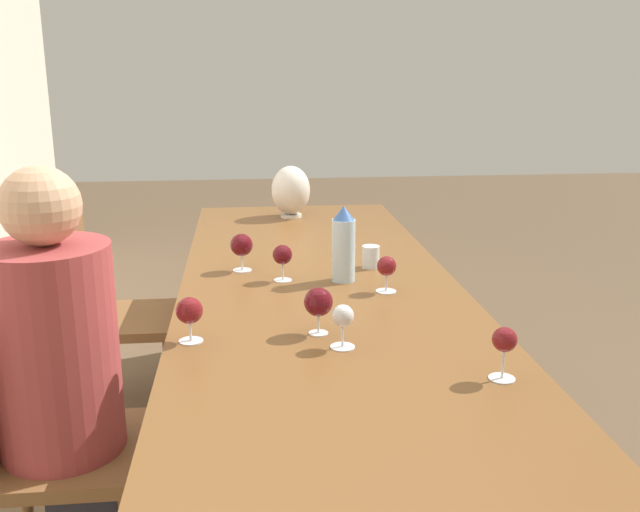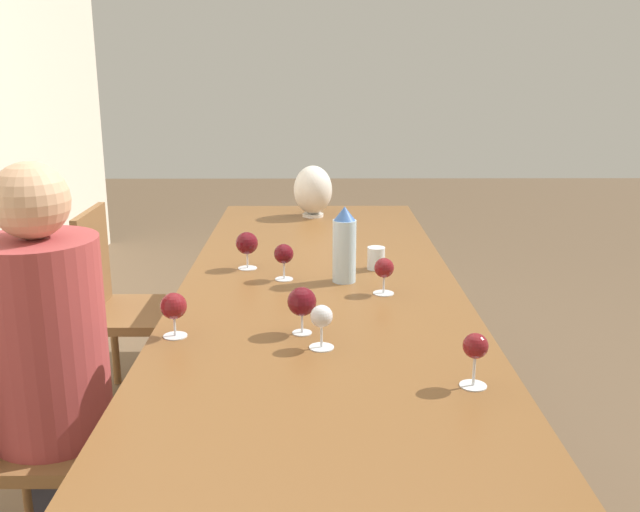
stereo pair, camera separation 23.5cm
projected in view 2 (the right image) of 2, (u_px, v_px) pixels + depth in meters
name	position (u px, v px, depth m)	size (l,w,h in m)	color
ground_plane	(320.00, 468.00, 2.71)	(14.00, 14.00, 0.00)	brown
dining_table	(320.00, 299.00, 2.53)	(2.78, 0.97, 0.74)	brown
water_bottle	(344.00, 245.00, 2.50)	(0.08, 0.08, 0.27)	silver
water_tumbler	(376.00, 258.00, 2.67)	(0.07, 0.07, 0.08)	silver
vase	(313.00, 190.00, 3.56)	(0.19, 0.19, 0.26)	silver
wine_glass_0	(321.00, 318.00, 1.92)	(0.07, 0.07, 0.12)	silver
wine_glass_1	(247.00, 244.00, 2.66)	(0.08, 0.08, 0.14)	silver
wine_glass_2	(174.00, 307.00, 2.00)	(0.08, 0.08, 0.13)	silver
wine_glass_3	(302.00, 302.00, 2.02)	(0.08, 0.08, 0.14)	silver
wine_glass_4	(384.00, 269.00, 2.37)	(0.07, 0.07, 0.12)	silver
wine_glass_5	(475.00, 348.00, 1.69)	(0.07, 0.07, 0.13)	silver
wine_glass_6	(284.00, 255.00, 2.53)	(0.07, 0.07, 0.13)	silver
chair_near	(30.00, 423.00, 2.08)	(0.44, 0.44, 0.88)	brown
chair_far	(126.00, 302.00, 3.13)	(0.44, 0.44, 0.88)	brown
person_near	(52.00, 363.00, 2.03)	(0.34, 0.34, 1.24)	#2D2D38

